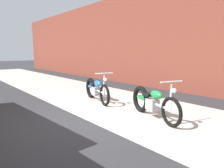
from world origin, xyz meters
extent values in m
plane|color=#2D2D30|center=(0.00, 0.00, 0.00)|extent=(80.00, 80.00, 0.00)
cube|color=#B2ADA3|center=(0.00, 1.75, 0.00)|extent=(36.00, 3.50, 0.01)
cube|color=brown|center=(0.00, 5.20, 2.31)|extent=(36.00, 0.50, 4.62)
torus|color=black|center=(-0.88, 1.19, 0.34)|extent=(0.68, 0.24, 0.68)
torus|color=black|center=(-2.14, 1.51, 0.36)|extent=(0.74, 0.30, 0.73)
cylinder|color=silver|center=(-1.51, 1.35, 0.38)|extent=(1.21, 0.36, 0.06)
cube|color=#99999E|center=(-1.59, 1.37, 0.34)|extent=(0.36, 0.29, 0.28)
ellipsoid|color=blue|center=(-1.44, 1.33, 0.62)|extent=(0.47, 0.29, 0.20)
ellipsoid|color=blue|center=(-2.10, 1.49, 0.42)|extent=(0.47, 0.28, 0.10)
cube|color=black|center=(-1.78, 1.42, 0.56)|extent=(0.32, 0.26, 0.08)
cylinder|color=silver|center=(-0.92, 1.20, 0.65)|extent=(0.05, 0.05, 0.62)
cylinder|color=silver|center=(-0.92, 1.20, 1.01)|extent=(0.17, 0.57, 0.03)
sphere|color=white|center=(-0.82, 1.18, 0.83)|extent=(0.11, 0.11, 0.11)
cylinder|color=silver|center=(-1.79, 1.57, 0.26)|extent=(0.55, 0.19, 0.06)
torus|color=black|center=(1.52, 1.21, 0.34)|extent=(0.68, 0.26, 0.68)
torus|color=black|center=(0.27, 1.56, 0.36)|extent=(0.74, 0.32, 0.73)
cylinder|color=silver|center=(0.90, 1.39, 0.38)|extent=(1.20, 0.39, 0.06)
cube|color=#99999E|center=(0.82, 1.41, 0.34)|extent=(0.37, 0.30, 0.28)
ellipsoid|color=#197A38|center=(0.98, 1.36, 0.62)|extent=(0.48, 0.30, 0.20)
ellipsoid|color=#197A38|center=(0.32, 1.55, 0.42)|extent=(0.47, 0.29, 0.10)
cube|color=black|center=(0.63, 1.46, 0.56)|extent=(0.32, 0.27, 0.08)
cylinder|color=silver|center=(1.49, 1.22, 0.65)|extent=(0.05, 0.05, 0.62)
cylinder|color=silver|center=(1.49, 1.22, 1.01)|extent=(0.19, 0.57, 0.03)
sphere|color=white|center=(1.58, 1.19, 0.83)|extent=(0.11, 0.11, 0.11)
cylinder|color=silver|center=(0.63, 1.62, 0.26)|extent=(0.55, 0.21, 0.06)
camera|label=1|loc=(4.16, -2.64, 1.64)|focal=33.58mm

